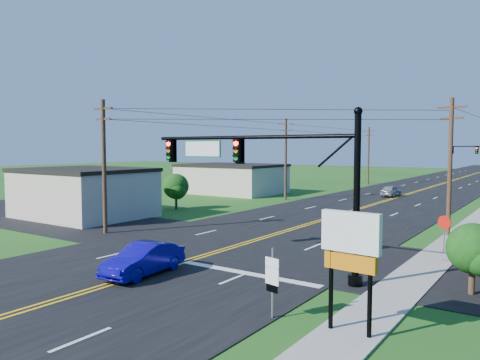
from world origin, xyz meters
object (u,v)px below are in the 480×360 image
Objects in this scene: route_sign at (272,278)px; stop_sign at (444,226)px; blue_car at (144,260)px; signal_mast_main at (265,170)px.

route_sign is 1.12× the size of stop_sign.
blue_car is 15.95m from stop_sign.
stop_sign is (10.41, 12.05, 0.86)m from blue_car.
stop_sign is (2.83, 13.41, 0.14)m from route_sign.
signal_mast_main is 2.62× the size of blue_car.
route_sign is 13.71m from stop_sign.
blue_car is at bearing -177.30° from route_sign.
signal_mast_main is 10.85m from stop_sign.
route_sign reaches higher than stop_sign.
signal_mast_main reaches higher than blue_car.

